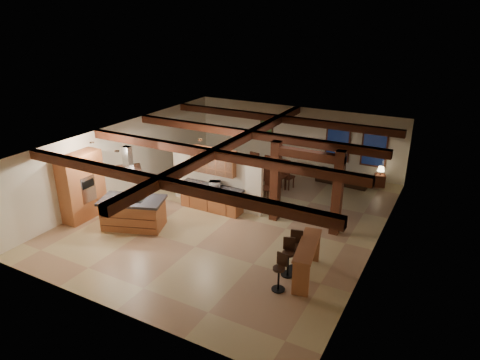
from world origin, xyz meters
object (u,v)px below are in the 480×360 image
Objects in this scene: sofa at (343,176)px; dining_table at (262,182)px; bar_counter at (307,255)px; kitchen_island at (133,213)px.

dining_table is at bearing 41.95° from sofa.
bar_counter reaches higher than sofa.
kitchen_island reaches higher than bar_counter.
bar_counter is at bearing -47.13° from dining_table.
dining_table is 0.94× the size of bar_counter.
dining_table is 3.61m from sofa.
dining_table reaches higher than sofa.
kitchen_island reaches higher than dining_table.
sofa is at bearing 54.75° from kitchen_island.
kitchen_island is 1.08× the size of sofa.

